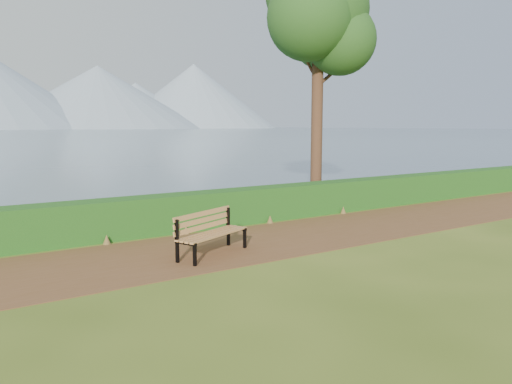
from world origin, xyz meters
TOP-DOWN VIEW (x-y plane):
  - ground at (0.00, 0.00)m, footprint 140.00×140.00m
  - path at (0.00, 0.30)m, footprint 40.00×3.40m
  - hedge at (0.00, 2.60)m, footprint 32.00×0.85m
  - bench at (-1.57, -0.14)m, footprint 1.99×1.28m
  - tree at (5.26, 4.34)m, footprint 4.39×3.78m

SIDE VIEW (x-z plane):
  - ground at x=0.00m, z-range 0.00..0.00m
  - path at x=0.00m, z-range 0.00..0.01m
  - hedge at x=0.00m, z-range 0.00..1.00m
  - bench at x=-1.57m, z-range 0.07..1.04m
  - tree at x=5.26m, z-range 2.18..11.16m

